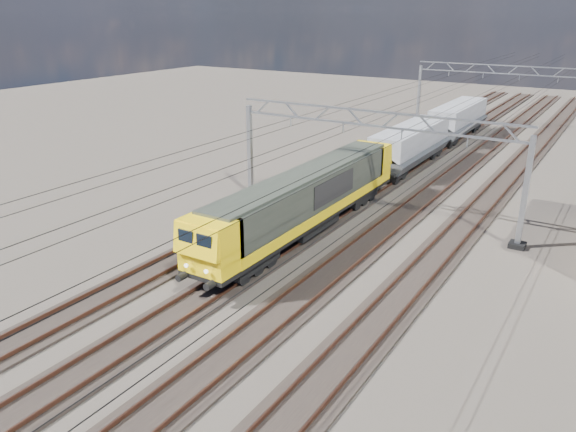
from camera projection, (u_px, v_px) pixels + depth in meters
The scene contains 11 objects.
ground at pixel (340, 237), 34.18m from camera, with size 160.00×160.00×0.00m, color black.
track_outer_west at pixel (259, 217), 37.14m from camera, with size 2.60×140.00×0.30m.
track_loco at pixel (311, 229), 35.15m from camera, with size 2.60×140.00×0.30m.
track_inner_east at pixel (370, 242), 33.16m from camera, with size 2.60×140.00×0.30m.
track_outer_east at pixel (436, 257), 31.18m from camera, with size 2.60×140.00×0.30m.
catenary_gantry_mid at pixel (370, 160), 36.01m from camera, with size 19.90×0.90×7.11m.
catenary_gantry_far at pixel (499, 93), 64.66m from camera, with size 19.90×0.90×7.11m.
overhead_wires at pixel (395, 122), 38.56m from camera, with size 12.03×140.00×0.53m.
locomotive at pixel (307, 198), 33.88m from camera, with size 2.76×21.10×3.62m.
hopper_wagon_lead at pixel (411, 143), 47.99m from camera, with size 3.38×13.00×3.25m.
hopper_wagon_mid at pixel (458, 118), 59.29m from camera, with size 3.38×13.00×3.25m.
Camera 1 is at (14.06, -28.51, 13.02)m, focal length 35.00 mm.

